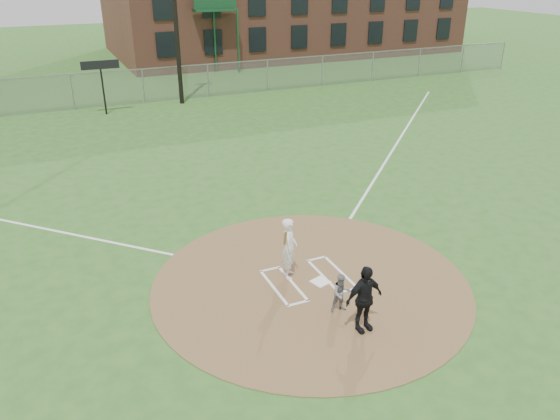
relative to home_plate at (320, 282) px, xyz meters
name	(u,v)px	position (x,y,z in m)	size (l,w,h in m)	color
ground	(310,283)	(-0.24, 0.11, -0.03)	(140.00, 140.00, 0.00)	#2C5E20
dirt_circle	(310,283)	(-0.24, 0.11, -0.02)	(8.40, 8.40, 0.02)	brown
home_plate	(320,282)	(0.00, 0.00, 0.00)	(0.43, 0.43, 0.03)	white
foul_line_first	(396,145)	(8.76, 9.11, -0.03)	(0.10, 24.00, 0.01)	white
catcher	(341,293)	(-0.15, -1.33, 0.49)	(0.49, 0.38, 1.00)	gray
umpire	(364,299)	(-0.06, -2.18, 0.82)	(0.97, 0.41, 1.66)	black
batters_boxes	(308,279)	(-0.24, 0.26, -0.01)	(2.08, 1.88, 0.01)	white
batter_at_plate	(289,248)	(-0.63, 0.62, 0.85)	(0.77, 1.07, 1.78)	white
outfield_fence	(143,86)	(-0.24, 22.11, 0.98)	(56.08, 0.08, 2.03)	slate
scoreboard_sign	(101,71)	(-2.74, 20.31, 2.35)	(2.00, 0.10, 2.93)	black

